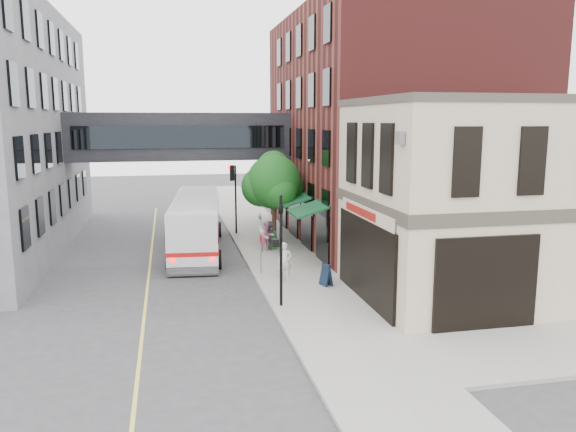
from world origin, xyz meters
name	(u,v)px	position (x,y,z in m)	size (l,w,h in m)	color
ground	(281,327)	(0.00, 0.00, 0.00)	(120.00, 120.00, 0.00)	#38383A
sidewalk_main	(268,243)	(2.00, 14.00, 0.07)	(4.00, 60.00, 0.15)	gray
corner_building	(479,200)	(8.97, 2.00, 4.21)	(10.19, 8.12, 8.45)	beige
brick_building	(387,129)	(9.98, 15.00, 6.99)	(13.76, 18.00, 14.00)	#561C1B
skyway_bridge	(181,136)	(-3.00, 18.00, 6.50)	(14.00, 3.18, 3.00)	black
traffic_signal_near	(280,237)	(0.37, 2.00, 2.98)	(0.44, 0.22, 4.60)	black
traffic_signal_far	(233,185)	(0.26, 17.00, 3.34)	(0.53, 0.28, 4.50)	black
street_sign_pole	(261,237)	(0.39, 7.00, 1.93)	(0.08, 0.75, 3.00)	gray
street_tree	(273,182)	(2.19, 13.22, 3.91)	(3.80, 3.20, 5.60)	#382619
lane_marking	(150,266)	(-5.00, 10.00, 0.01)	(0.12, 40.00, 0.01)	#D8CC4C
bus	(197,222)	(-2.37, 13.05, 1.74)	(3.62, 11.69, 3.10)	silver
pedestrian_a	(285,262)	(1.28, 5.47, 1.05)	(0.66, 0.43, 1.81)	silver
pedestrian_b	(267,236)	(1.50, 11.44, 1.02)	(0.85, 0.66, 1.75)	#CD849E
pedestrian_c	(269,236)	(1.65, 11.69, 1.00)	(1.10, 0.63, 1.70)	#212028
newspaper_box	(272,240)	(1.85, 12.00, 0.65)	(0.50, 0.45, 1.01)	#166120
sandwich_board	(326,275)	(2.94, 4.30, 0.65)	(0.36, 0.56, 1.00)	black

